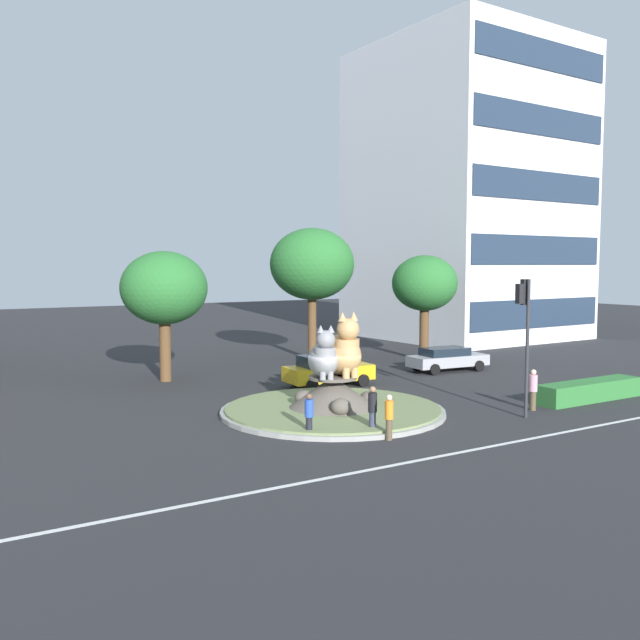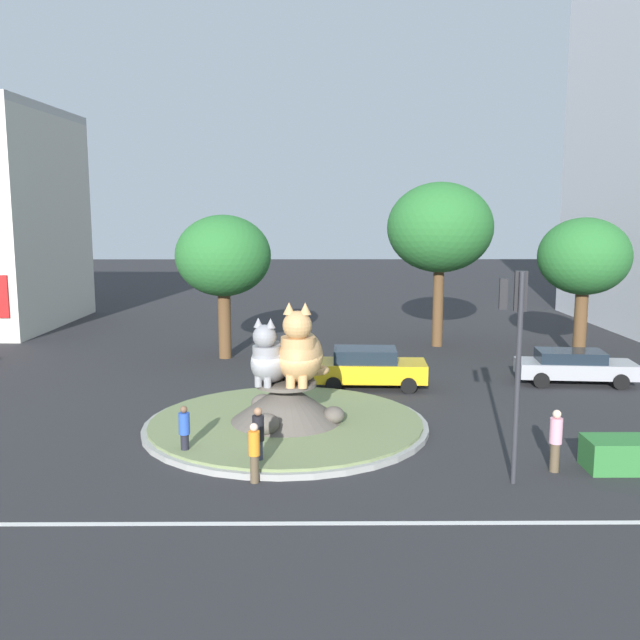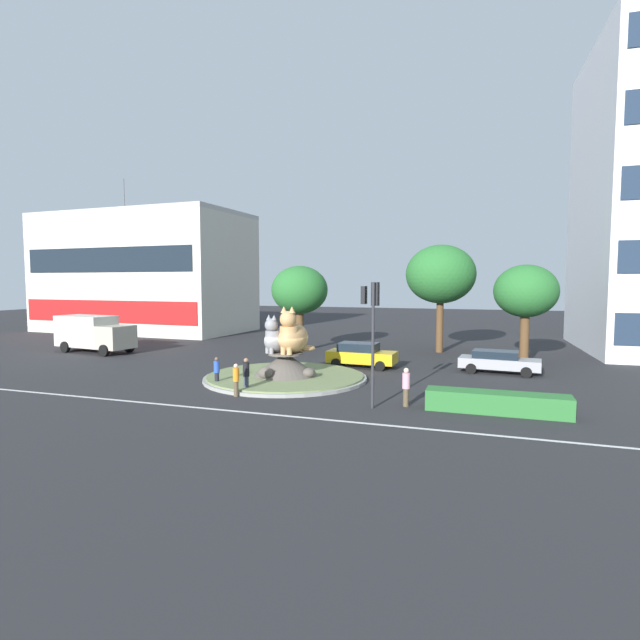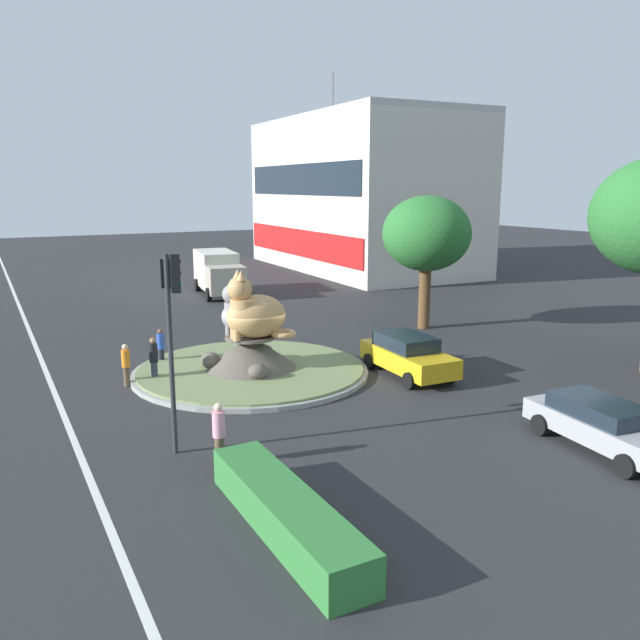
# 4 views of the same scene
# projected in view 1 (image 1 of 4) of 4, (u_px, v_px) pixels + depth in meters

# --- Properties ---
(ground_plane) EXTENTS (160.00, 160.00, 0.00)m
(ground_plane) POSITION_uv_depth(u_px,v_px,m) (333.00, 413.00, 28.58)
(ground_plane) COLOR #28282B
(lane_centreline) EXTENTS (112.00, 0.20, 0.01)m
(lane_centreline) POSITION_uv_depth(u_px,v_px,m) (451.00, 454.00, 22.38)
(lane_centreline) COLOR silver
(lane_centreline) RESTS_ON ground
(roundabout_island) EXTENTS (9.45, 9.45, 1.57)m
(roundabout_island) POSITION_uv_depth(u_px,v_px,m) (333.00, 402.00, 28.53)
(roundabout_island) COLOR gray
(roundabout_island) RESTS_ON ground
(cat_statue_grey) EXTENTS (1.94, 2.23, 2.23)m
(cat_statue_grey) POSITION_uv_depth(u_px,v_px,m) (324.00, 358.00, 28.04)
(cat_statue_grey) COLOR gray
(cat_statue_grey) RESTS_ON roundabout_island
(cat_statue_calico) EXTENTS (1.86, 2.67, 2.73)m
(cat_statue_calico) POSITION_uv_depth(u_px,v_px,m) (343.00, 352.00, 28.58)
(cat_statue_calico) COLOR tan
(cat_statue_calico) RESTS_ON roundabout_island
(traffic_light_mast) EXTENTS (0.79, 0.46, 5.66)m
(traffic_light_mast) POSITION_uv_depth(u_px,v_px,m) (525.00, 317.00, 27.41)
(traffic_light_mast) COLOR #2D2D33
(traffic_light_mast) RESTS_ON ground
(office_tower) EXTENTS (16.05, 16.32, 24.50)m
(office_tower) POSITION_uv_depth(u_px,v_px,m) (465.00, 195.00, 58.40)
(office_tower) COLOR silver
(office_tower) RESTS_ON ground
(clipped_hedge_strip) EXTENTS (6.00, 1.20, 0.90)m
(clipped_hedge_strip) POSITION_uv_depth(u_px,v_px,m) (589.00, 391.00, 31.21)
(clipped_hedge_strip) COLOR #2D7033
(clipped_hedge_strip) RESTS_ON ground
(broadleaf_tree_behind_island) EXTENTS (4.59, 4.59, 6.96)m
(broadleaf_tree_behind_island) POSITION_uv_depth(u_px,v_px,m) (164.00, 289.00, 36.00)
(broadleaf_tree_behind_island) COLOR brown
(broadleaf_tree_behind_island) RESTS_ON ground
(second_tree_near_tower) EXTENTS (5.50, 5.50, 8.62)m
(second_tree_near_tower) POSITION_uv_depth(u_px,v_px,m) (312.00, 265.00, 44.08)
(second_tree_near_tower) COLOR brown
(second_tree_near_tower) RESTS_ON ground
(third_tree_left) EXTENTS (4.24, 4.24, 6.85)m
(third_tree_left) POSITION_uv_depth(u_px,v_px,m) (425.00, 284.00, 43.85)
(third_tree_left) COLOR brown
(third_tree_left) RESTS_ON ground
(pedestrian_pink_shirt) EXTENTS (0.35, 0.35, 1.77)m
(pedestrian_pink_shirt) POSITION_uv_depth(u_px,v_px,m) (533.00, 389.00, 29.03)
(pedestrian_pink_shirt) COLOR brown
(pedestrian_pink_shirt) RESTS_ON ground
(pedestrian_black_shirt) EXTENTS (0.33, 0.33, 1.77)m
(pedestrian_black_shirt) POSITION_uv_depth(u_px,v_px,m) (373.00, 408.00, 25.00)
(pedestrian_black_shirt) COLOR #33384C
(pedestrian_black_shirt) RESTS_ON ground
(pedestrian_blue_shirt) EXTENTS (0.32, 0.32, 1.58)m
(pedestrian_blue_shirt) POSITION_uv_depth(u_px,v_px,m) (309.00, 414.00, 24.58)
(pedestrian_blue_shirt) COLOR black
(pedestrian_blue_shirt) RESTS_ON ground
(pedestrian_orange_shirt) EXTENTS (0.31, 0.31, 1.64)m
(pedestrian_orange_shirt) POSITION_uv_depth(u_px,v_px,m) (389.00, 416.00, 24.11)
(pedestrian_orange_shirt) COLOR brown
(pedestrian_orange_shirt) RESTS_ON ground
(sedan_on_far_lane) EXTENTS (4.59, 2.24, 1.62)m
(sedan_on_far_lane) POSITION_uv_depth(u_px,v_px,m) (328.00, 370.00, 34.78)
(sedan_on_far_lane) COLOR gold
(sedan_on_far_lane) RESTS_ON ground
(hatchback_near_shophouse) EXTENTS (4.92, 2.34, 1.40)m
(hatchback_near_shophouse) POSITION_uv_depth(u_px,v_px,m) (447.00, 358.00, 39.76)
(hatchback_near_shophouse) COLOR #99999E
(hatchback_near_shophouse) RESTS_ON ground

